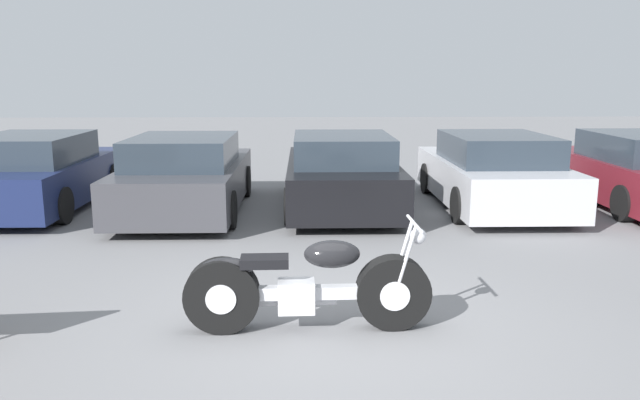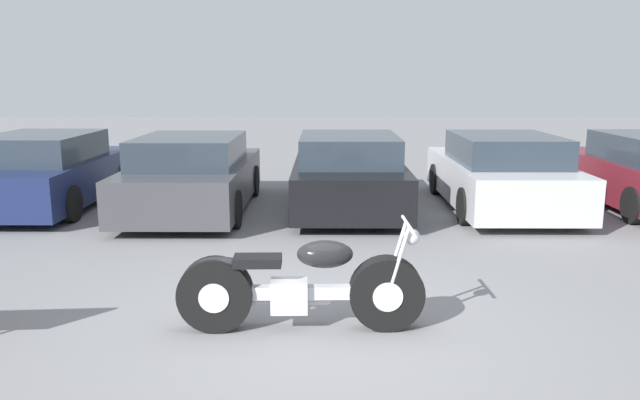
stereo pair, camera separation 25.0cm
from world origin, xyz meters
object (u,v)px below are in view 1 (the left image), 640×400
at_px(parked_car_silver, 492,173).
at_px(parked_car_dark_grey, 186,176).
at_px(parked_car_navy, 37,174).
at_px(motorcycle, 305,287).
at_px(parked_car_maroon, 639,172).
at_px(parked_car_black, 341,174).

bearing_deg(parked_car_silver, parked_car_dark_grey, -177.37).
bearing_deg(parked_car_navy, parked_car_silver, -0.98).
bearing_deg(motorcycle, parked_car_dark_grey, 111.49).
relative_size(motorcycle, parked_car_navy, 0.54).
height_order(parked_car_dark_grey, parked_car_maroon, same).
bearing_deg(parked_car_navy, parked_car_dark_grey, -8.13).
bearing_deg(parked_car_navy, motorcycle, -49.58).
relative_size(parked_car_navy, parked_car_silver, 1.00).
xyz_separation_m(parked_car_black, parked_car_maroon, (5.42, 0.10, 0.00)).
xyz_separation_m(parked_car_navy, parked_car_silver, (8.13, -0.14, 0.00)).
relative_size(parked_car_navy, parked_car_black, 1.00).
height_order(motorcycle, parked_car_navy, parked_car_navy).
bearing_deg(parked_car_maroon, motorcycle, -137.73).
relative_size(motorcycle, parked_car_dark_grey, 0.54).
relative_size(parked_car_dark_grey, parked_car_silver, 1.00).
distance_m(motorcycle, parked_car_maroon, 8.22).
xyz_separation_m(parked_car_navy, parked_car_dark_grey, (2.71, -0.39, 0.00)).
xyz_separation_m(motorcycle, parked_car_dark_grey, (-2.05, 5.20, 0.20)).
distance_m(parked_car_dark_grey, parked_car_maroon, 8.14).
bearing_deg(parked_car_maroon, parked_car_navy, 179.70).
relative_size(motorcycle, parked_car_maroon, 0.54).
bearing_deg(parked_car_dark_grey, parked_car_silver, 2.63).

